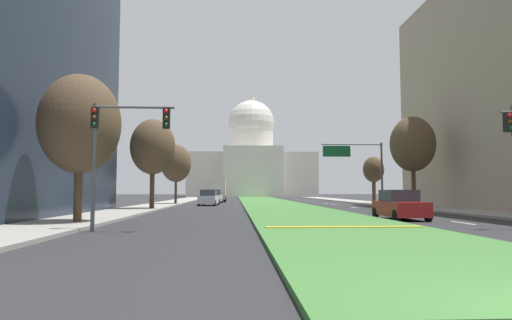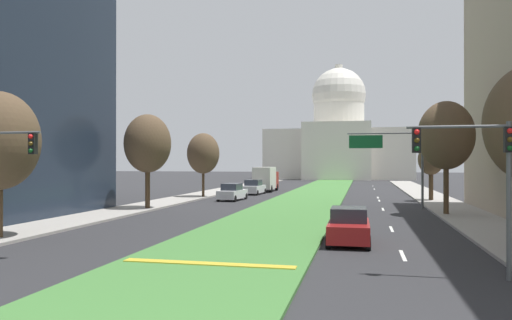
# 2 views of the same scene
# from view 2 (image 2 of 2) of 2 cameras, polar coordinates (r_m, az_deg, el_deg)

# --- Properties ---
(ground_plane) EXTENTS (260.00, 260.00, 0.00)m
(ground_plane) POSITION_cam_2_polar(r_m,az_deg,el_deg) (60.63, 7.18, -3.90)
(ground_plane) COLOR #2B2B2D
(grass_median) EXTENTS (7.21, 100.85, 0.14)m
(grass_median) POSITION_cam_2_polar(r_m,az_deg,el_deg) (55.06, 6.64, -4.20)
(grass_median) COLOR #427A38
(grass_median) RESTS_ON ground_plane
(median_curb_nose) EXTENTS (6.49, 0.50, 0.04)m
(median_curb_nose) POSITION_cam_2_polar(r_m,az_deg,el_deg) (18.18, -5.66, -12.01)
(median_curb_nose) COLOR gold
(median_curb_nose) RESTS_ON grass_median
(lane_dashes_right) EXTENTS (0.16, 62.28, 0.01)m
(lane_dashes_right) POSITION_cam_2_polar(r_m,az_deg,el_deg) (49.85, 14.28, -4.68)
(lane_dashes_right) COLOR silver
(lane_dashes_right) RESTS_ON ground_plane
(sidewalk_left) EXTENTS (4.00, 100.85, 0.15)m
(sidewalk_left) POSITION_cam_2_polar(r_m,az_deg,el_deg) (52.46, -7.96, -4.39)
(sidewalk_left) COLOR #9E9991
(sidewalk_left) RESTS_ON ground_plane
(sidewalk_right) EXTENTS (4.00, 100.85, 0.15)m
(sidewalk_right) POSITION_cam_2_polar(r_m,az_deg,el_deg) (49.71, 20.72, -4.60)
(sidewalk_right) COLOR #9E9991
(sidewalk_right) RESTS_ON ground_plane
(capitol_building) EXTENTS (33.11, 22.57, 26.95)m
(capitol_building) POSITION_cam_2_polar(r_m,az_deg,el_deg) (115.76, 9.67, 2.36)
(capitol_building) COLOR silver
(capitol_building) RESTS_ON ground_plane
(traffic_light_near_right) EXTENTS (3.34, 0.35, 5.20)m
(traffic_light_near_right) POSITION_cam_2_polar(r_m,az_deg,el_deg) (17.63, 24.92, -0.46)
(traffic_light_near_right) COLOR #515456
(traffic_light_near_right) RESTS_ON ground_plane
(overhead_guide_sign) EXTENTS (6.24, 0.20, 6.50)m
(overhead_guide_sign) POSITION_cam_2_polar(r_m,az_deg,el_deg) (42.43, 15.78, 0.86)
(overhead_guide_sign) COLOR #515456
(overhead_guide_sign) RESTS_ON ground_plane
(street_tree_left_mid) EXTENTS (3.78, 3.78, 7.74)m
(street_tree_left_mid) POSITION_cam_2_polar(r_m,az_deg,el_deg) (40.27, -12.61, 1.87)
(street_tree_left_mid) COLOR #4C3823
(street_tree_left_mid) RESTS_ON ground_plane
(street_tree_right_mid) EXTENTS (3.95, 3.95, 8.26)m
(street_tree_right_mid) POSITION_cam_2_polar(r_m,az_deg,el_deg) (37.53, 21.41, 2.67)
(street_tree_right_mid) COLOR #4C3823
(street_tree_right_mid) RESTS_ON ground_plane
(street_tree_left_far) EXTENTS (3.50, 3.50, 6.99)m
(street_tree_left_far) POSITION_cam_2_polar(r_m,az_deg,el_deg) (52.69, -6.21, 0.76)
(street_tree_left_far) COLOR #4C3823
(street_tree_left_far) RESTS_ON ground_plane
(street_tree_right_far) EXTENTS (2.48, 2.48, 5.71)m
(street_tree_right_far) POSITION_cam_2_polar(r_m,az_deg,el_deg) (50.63, 19.85, 0.01)
(street_tree_right_far) COLOR #4C3823
(street_tree_right_far) RESTS_ON ground_plane
(sedan_lead_stopped) EXTENTS (1.99, 4.16, 1.69)m
(sedan_lead_stopped) POSITION_cam_2_polar(r_m,az_deg,el_deg) (23.69, 10.84, -7.70)
(sedan_lead_stopped) COLOR maroon
(sedan_lead_stopped) RESTS_ON ground_plane
(sedan_midblock) EXTENTS (2.18, 4.58, 1.72)m
(sedan_midblock) POSITION_cam_2_polar(r_m,az_deg,el_deg) (49.03, -2.80, -3.82)
(sedan_midblock) COLOR silver
(sedan_midblock) RESTS_ON ground_plane
(sedan_distant) EXTENTS (2.18, 4.43, 1.76)m
(sedan_distant) POSITION_cam_2_polar(r_m,az_deg,el_deg) (58.01, -0.26, -3.25)
(sedan_distant) COLOR silver
(sedan_distant) RESTS_ON ground_plane
(box_truck_delivery) EXTENTS (2.40, 6.40, 3.20)m
(box_truck_delivery) POSITION_cam_2_polar(r_m,az_deg,el_deg) (63.84, 1.15, -2.21)
(box_truck_delivery) COLOR maroon
(box_truck_delivery) RESTS_ON ground_plane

